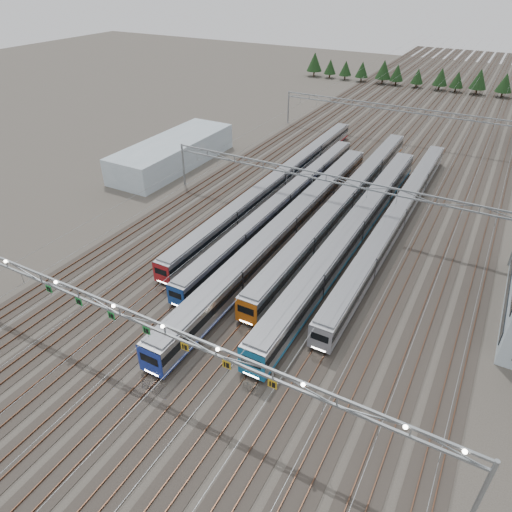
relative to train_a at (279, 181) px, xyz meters
The scene contains 13 objects.
ground 47.71m from the train_a, 76.35° to the right, with size 400.00×400.00×0.00m, color #47423A.
track_bed 54.85m from the train_a, 78.16° to the left, with size 54.00×260.00×5.42m.
train_a is the anchor object (origin of this frame).
train_b 8.60m from the train_a, 58.45° to the right, with size 2.54×59.02×3.29m.
train_c 17.73m from the train_a, 59.49° to the right, with size 3.06×63.12×3.99m.
train_d 13.71m from the train_a, 10.05° to the right, with size 2.88×66.25×3.76m.
train_e 21.31m from the train_a, 32.37° to the right, with size 3.09×61.65×4.03m.
train_f 22.81m from the train_a, ahead, with size 2.74×63.47×3.56m.
gantry_near 48.04m from the train_a, 76.44° to the right, with size 56.36×0.61×8.08m.
gantry_mid 13.64m from the train_a, 29.32° to the right, with size 56.36×0.36×8.00m.
gantry_far 40.53m from the train_a, 73.78° to the left, with size 56.36×0.36×8.00m.
west_shed 24.76m from the train_a, behind, with size 10.00×30.00×5.20m, color #A9BEC9.
treeline 94.64m from the train_a, 87.55° to the left, with size 81.20×5.60×7.02m.
Camera 1 is at (22.64, -23.46, 35.93)m, focal length 32.00 mm.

